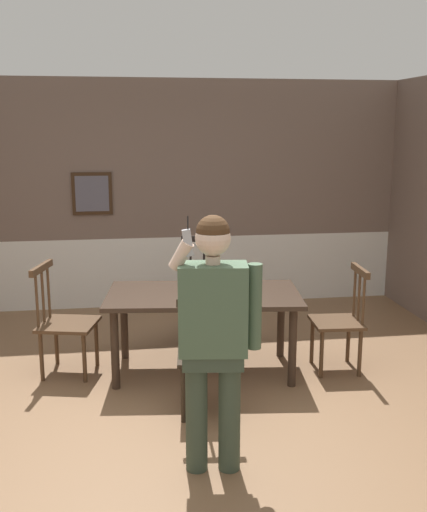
# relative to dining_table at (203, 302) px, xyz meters

# --- Properties ---
(ground_plane) EXTENTS (6.87, 6.87, 0.00)m
(ground_plane) POSITION_rel_dining_table_xyz_m (-0.38, -0.91, -0.65)
(ground_plane) COLOR #846042
(room_back_partition) EXTENTS (6.25, 0.17, 2.73)m
(room_back_partition) POSITION_rel_dining_table_xyz_m (-0.38, 2.19, 0.67)
(room_back_partition) COLOR #756056
(room_back_partition) RESTS_ON ground_plane
(dining_table) EXTENTS (1.78, 1.08, 0.73)m
(dining_table) POSITION_rel_dining_table_xyz_m (0.00, 0.00, 0.00)
(dining_table) COLOR #38281E
(dining_table) RESTS_ON ground_plane
(chair_near_window) EXTENTS (0.57, 0.57, 1.00)m
(chair_near_window) POSITION_rel_dining_table_xyz_m (-1.23, 0.15, -0.16)
(chair_near_window) COLOR #513823
(chair_near_window) RESTS_ON ground_plane
(chair_by_doorway) EXTENTS (0.57, 0.57, 1.06)m
(chair_by_doorway) POSITION_rel_dining_table_xyz_m (0.10, 0.83, -0.15)
(chair_by_doorway) COLOR black
(chair_by_doorway) RESTS_ON ground_plane
(chair_at_table_head) EXTENTS (0.46, 0.46, 0.95)m
(chair_at_table_head) POSITION_rel_dining_table_xyz_m (1.23, -0.14, -0.18)
(chair_at_table_head) COLOR #513823
(chair_at_table_head) RESTS_ON ground_plane
(chair_opposite_corner) EXTENTS (0.46, 0.46, 0.97)m
(chair_opposite_corner) POSITION_rel_dining_table_xyz_m (-0.09, -0.83, -0.17)
(chair_opposite_corner) COLOR #2D2319
(chair_opposite_corner) RESTS_ON ground_plane
(person_figure) EXTENTS (0.58, 0.28, 1.66)m
(person_figure) POSITION_rel_dining_table_xyz_m (-0.14, -1.59, 0.31)
(person_figure) COLOR #3A493A
(person_figure) RESTS_ON ground_plane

